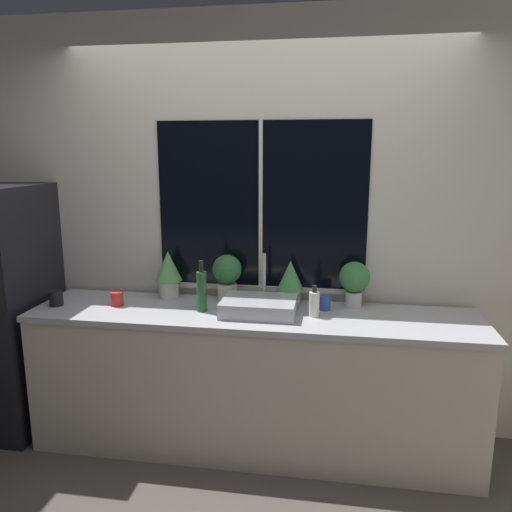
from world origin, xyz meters
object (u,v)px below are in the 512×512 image
object	(u,v)px
potted_plant_center_right	(290,280)
potted_plant_far_right	(354,280)
sink	(259,306)
mug_blue	(325,303)
potted_plant_far_left	(168,271)
bottle_tall	(202,290)
soap_bottle	(314,303)
potted_plant_center_left	(227,274)
mug_red	(117,299)
mug_black	(56,298)

from	to	relation	value
potted_plant_center_right	potted_plant_far_right	world-z (taller)	potted_plant_far_right
sink	mug_blue	distance (m)	0.41
potted_plant_far_left	potted_plant_center_right	size ratio (longest dim) A/B	1.12
bottle_tall	soap_bottle	bearing A→B (deg)	1.31
potted_plant_far_left	mug_blue	bearing A→B (deg)	-5.68
potted_plant_center_left	potted_plant_center_right	xyz separation A→B (m)	(0.41, 0.00, -0.02)
potted_plant_far_left	mug_red	bearing A→B (deg)	-140.11
potted_plant_far_right	soap_bottle	xyz separation A→B (m)	(-0.24, -0.23, -0.09)
potted_plant_center_right	mug_black	xyz separation A→B (m)	(-1.45, -0.28, -0.11)
soap_bottle	potted_plant_center_left	bearing A→B (deg)	158.16
potted_plant_center_right	soap_bottle	xyz separation A→B (m)	(0.16, -0.23, -0.08)
soap_bottle	bottle_tall	xyz separation A→B (m)	(-0.68, -0.02, 0.05)
mug_blue	potted_plant_center_right	bearing A→B (deg)	155.29
potted_plant_center_left	mug_red	size ratio (longest dim) A/B	3.37
potted_plant_far_right	mug_black	world-z (taller)	potted_plant_far_right
sink	potted_plant_center_left	world-z (taller)	sink
potted_plant_center_left	mug_black	xyz separation A→B (m)	(-1.04, -0.28, -0.13)
potted_plant_center_left	potted_plant_far_right	bearing A→B (deg)	0.00
soap_bottle	mug_red	distance (m)	1.24
mug_black	mug_red	size ratio (longest dim) A/B	1.06
potted_plant_center_right	mug_red	bearing A→B (deg)	-168.26
sink	potted_plant_center_left	distance (m)	0.36
soap_bottle	bottle_tall	bearing A→B (deg)	-178.69
bottle_tall	mug_black	size ratio (longest dim) A/B	3.32
soap_bottle	mug_red	xyz separation A→B (m)	(-1.24, 0.01, -0.03)
potted_plant_far_left	sink	bearing A→B (deg)	-19.67
potted_plant_center_right	potted_plant_center_left	bearing A→B (deg)	180.00
potted_plant_center_left	mug_blue	world-z (taller)	potted_plant_center_left
sink	mug_blue	world-z (taller)	sink
potted_plant_far_right	soap_bottle	distance (m)	0.34
potted_plant_far_right	mug_blue	xyz separation A→B (m)	(-0.18, -0.10, -0.13)
potted_plant_center_right	potted_plant_far_right	bearing A→B (deg)	0.00
potted_plant_far_right	sink	bearing A→B (deg)	-157.76
potted_plant_far_left	soap_bottle	world-z (taller)	potted_plant_far_left
potted_plant_center_left	potted_plant_far_left	bearing A→B (deg)	180.00
potted_plant_center_left	mug_red	world-z (taller)	potted_plant_center_left
mug_black	mug_blue	xyz separation A→B (m)	(1.68, 0.18, -0.00)
potted_plant_far_right	mug_black	size ratio (longest dim) A/B	3.01
potted_plant_center_right	mug_black	size ratio (longest dim) A/B	2.94
soap_bottle	mug_black	bearing A→B (deg)	-178.10
sink	mug_red	world-z (taller)	sink
sink	potted_plant_center_left	xyz separation A→B (m)	(-0.25, 0.23, 0.13)
potted_plant_far_right	mug_black	xyz separation A→B (m)	(-1.85, -0.28, -0.13)
potted_plant_center_right	mug_blue	xyz separation A→B (m)	(0.22, -0.10, -0.11)
potted_plant_far_right	mug_red	xyz separation A→B (m)	(-1.47, -0.22, -0.13)
soap_bottle	mug_black	size ratio (longest dim) A/B	1.98
potted_plant_center_left	soap_bottle	world-z (taller)	potted_plant_center_left
sink	bottle_tall	xyz separation A→B (m)	(-0.35, -0.02, 0.08)
potted_plant_center_right	potted_plant_far_right	distance (m)	0.40
potted_plant_center_right	mug_blue	size ratio (longest dim) A/B	3.14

